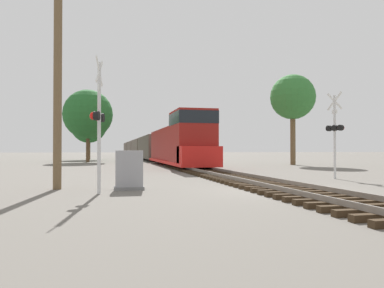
{
  "coord_description": "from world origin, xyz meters",
  "views": [
    {
      "loc": [
        -6.17,
        -12.44,
        1.49
      ],
      "look_at": [
        -1.34,
        8.71,
        1.82
      ],
      "focal_mm": 35.0,
      "sensor_mm": 36.0,
      "label": 1
    }
  ],
  "objects": [
    {
      "name": "crossing_signal_far",
      "position": [
        5.25,
        4.6,
        2.51
      ],
      "size": [
        0.57,
        1.01,
        4.45
      ],
      "rotation": [
        0.0,
        0.0,
        1.88
      ],
      "color": "silver",
      "rests_on": "ground"
    },
    {
      "name": "rail_track_bed",
      "position": [
        0.0,
        -0.0,
        0.14
      ],
      "size": [
        2.6,
        160.0,
        0.31
      ],
      "color": "#382819",
      "rests_on": "ground"
    },
    {
      "name": "relay_cabinet",
      "position": [
        -5.36,
        1.66,
        0.72
      ],
      "size": [
        1.09,
        0.67,
        1.46
      ],
      "color": "slate",
      "rests_on": "ground"
    },
    {
      "name": "utility_pole",
      "position": [
        -7.98,
        2.39,
        5.06
      ],
      "size": [
        1.8,
        0.31,
        9.89
      ],
      "color": "brown",
      "rests_on": "ground"
    },
    {
      "name": "freight_train",
      "position": [
        0.0,
        53.82,
        1.81
      ],
      "size": [
        2.86,
        87.79,
        4.36
      ],
      "color": "maroon",
      "rests_on": "ground"
    },
    {
      "name": "tree_far_right",
      "position": [
        11.66,
        21.13,
        6.62
      ],
      "size": [
        4.4,
        4.4,
        8.88
      ],
      "color": "brown",
      "rests_on": "ground"
    },
    {
      "name": "tree_deep_background",
      "position": [
        -8.78,
        44.63,
        5.09
      ],
      "size": [
        5.22,
        5.22,
        7.72
      ],
      "color": "brown",
      "rests_on": "ground"
    },
    {
      "name": "ground_plane",
      "position": [
        0.0,
        0.0,
        0.0
      ],
      "size": [
        400.0,
        400.0,
        0.0
      ],
      "primitive_type": "plane",
      "color": "#666059"
    },
    {
      "name": "tree_mid_background",
      "position": [
        -8.41,
        34.1,
        5.74
      ],
      "size": [
        5.92,
        5.92,
        8.71
      ],
      "color": "brown",
      "rests_on": "ground"
    },
    {
      "name": "crossing_signal_near",
      "position": [
        -6.45,
        0.54,
        2.53
      ],
      "size": [
        0.49,
        1.01,
        4.61
      ],
      "rotation": [
        0.0,
        0.0,
        -1.78
      ],
      "color": "silver",
      "rests_on": "ground"
    }
  ]
}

